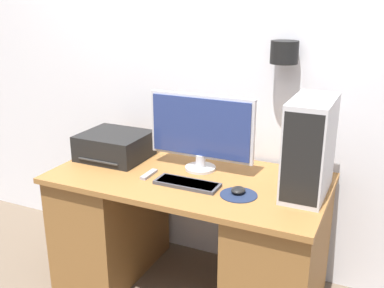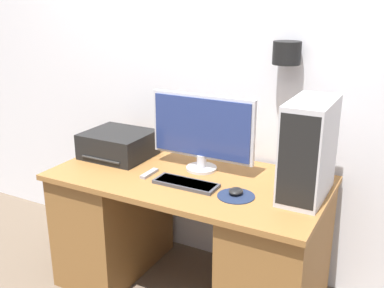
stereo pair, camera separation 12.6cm
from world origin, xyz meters
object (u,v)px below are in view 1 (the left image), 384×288
object	(u,v)px
mouse	(238,190)
printer	(115,146)
computer_tower	(310,147)
keyboard	(187,183)
remote_control	(149,174)
monitor	(201,130)

from	to	relation	value
mouse	printer	size ratio (longest dim) A/B	0.22
computer_tower	printer	xyz separation A→B (m)	(-1.14, 0.03, -0.16)
keyboard	printer	distance (m)	0.60
mouse	computer_tower	distance (m)	0.40
remote_control	mouse	bearing A→B (deg)	-1.66
keyboard	remote_control	bearing A→B (deg)	173.34
keyboard	computer_tower	size ratio (longest dim) A/B	0.71
keyboard	mouse	xyz separation A→B (m)	(0.27, 0.01, 0.01)
monitor	computer_tower	distance (m)	0.60
mouse	remote_control	distance (m)	0.51
monitor	mouse	world-z (taller)	monitor
mouse	printer	world-z (taller)	printer
printer	remote_control	size ratio (longest dim) A/B	2.80
printer	keyboard	bearing A→B (deg)	-18.43
monitor	printer	distance (m)	0.57
mouse	printer	xyz separation A→B (m)	(-0.84, 0.18, 0.06)
monitor	computer_tower	world-z (taller)	computer_tower
computer_tower	monitor	bearing A→B (deg)	173.24
monitor	remote_control	xyz separation A→B (m)	(-0.21, -0.21, -0.22)
computer_tower	remote_control	world-z (taller)	computer_tower
monitor	keyboard	bearing A→B (deg)	-83.18
mouse	remote_control	world-z (taller)	mouse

